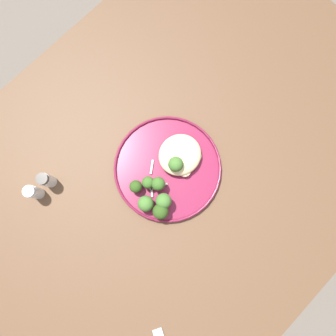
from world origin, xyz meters
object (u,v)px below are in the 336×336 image
Objects in this scene: seared_scallop_tiny_bay at (178,154)px; broccoli_floret_left_leaning at (176,164)px; salt_shaker at (34,192)px; pepper_shaker at (47,180)px; seared_scallop_half_hidden at (185,171)px; broccoli_floret_split_head at (164,201)px; broccoli_floret_rear_charred at (158,184)px; seared_scallop_tilted_round at (177,163)px; seared_scallop_large_seared at (170,146)px; broccoli_floret_small_sprig at (148,183)px; seared_scallop_on_noodles at (196,156)px; seared_scallop_front_small at (167,159)px; broccoli_floret_front_edge at (136,187)px; dinner_plate at (168,169)px; broccoli_floret_near_rim at (146,204)px; broccoli_floret_beside_noodles at (161,211)px.

broccoli_floret_left_leaning is at bearing -145.42° from seared_scallop_tiny_bay.
salt_shaker is 1.00× the size of pepper_shaker.
broccoli_floret_split_head is (-0.10, -0.02, 0.03)m from seared_scallop_half_hidden.
salt_shaker is at bearing 143.09° from seared_scallop_half_hidden.
broccoli_floret_left_leaning is 1.09× the size of broccoli_floret_rear_charred.
pepper_shaker is at bearing 142.76° from seared_scallop_tilted_round.
broccoli_floret_split_head is (-0.12, -0.09, 0.03)m from seared_scallop_large_seared.
broccoli_floret_left_leaning is (0.08, -0.02, 0.01)m from broccoli_floret_small_sprig.
broccoli_floret_rear_charred is (-0.09, -0.02, 0.03)m from seared_scallop_tiny_bay.
seared_scallop_on_noodles is 0.08m from seared_scallop_front_small.
broccoli_floret_front_edge is (-0.14, 0.02, 0.02)m from seared_scallop_tiny_bay.
seared_scallop_tilted_round is 0.48× the size of salt_shaker.
broccoli_floret_left_leaning reaches higher than dinner_plate.
seared_scallop_large_seared is at bearing 39.31° from dinner_plate.
broccoli_floret_near_rim is (-0.13, -0.02, -0.01)m from broccoli_floret_left_leaning.
seared_scallop_large_seared is at bearing 58.96° from broccoli_floret_left_leaning.
seared_scallop_tilted_round is at bearing 26.24° from broccoli_floret_beside_noodles.
broccoli_floret_left_leaning is 1.20× the size of broccoli_floret_near_rim.
seared_scallop_on_noodles is at bearing -19.14° from broccoli_floret_left_leaning.
broccoli_floret_small_sprig reaches higher than dinner_plate.
dinner_plate is 0.03m from seared_scallop_tilted_round.
dinner_plate is 0.06m from seared_scallop_large_seared.
salt_shaker reaches higher than broccoli_floret_front_edge.
seared_scallop_on_noodles is at bearing -15.45° from broccoli_floret_small_sprig.
broccoli_floret_left_leaning reaches higher than seared_scallop_half_hidden.
broccoli_floret_beside_noodles is at bearing -152.11° from broccoli_floret_split_head.
seared_scallop_large_seared is at bearing 85.73° from seared_scallop_tiny_bay.
seared_scallop_large_seared reaches higher than seared_scallop_on_noodles.
dinner_plate is at bearing -13.72° from broccoli_floret_front_edge.
broccoli_floret_near_rim reaches higher than seared_scallop_front_small.
broccoli_floret_beside_noodles is at bearing -141.95° from seared_scallop_front_small.
salt_shaker reaches higher than seared_scallop_large_seared.
seared_scallop_tilted_round is 0.96× the size of seared_scallop_half_hidden.
seared_scallop_large_seared is 1.05× the size of seared_scallop_half_hidden.
broccoli_floret_small_sprig is at bearing 164.55° from seared_scallop_on_noodles.
broccoli_floret_front_edge is at bearing 162.25° from seared_scallop_on_noodles.
seared_scallop_on_noodles is at bearing -7.69° from broccoli_floret_rear_charred.
broccoli_floret_near_rim is 0.29m from salt_shaker.
broccoli_floret_left_leaning is 0.37m from salt_shaker.
pepper_shaker reaches higher than seared_scallop_tilted_round.
salt_shaker is (-0.32, 0.24, 0.01)m from seared_scallop_half_hidden.
dinner_plate is 0.12m from broccoli_floret_near_rim.
seared_scallop_large_seared is 0.53× the size of salt_shaker.
seared_scallop_large_seared is at bearing 112.09° from seared_scallop_on_noodles.
seared_scallop_tiny_bay is 0.58× the size of broccoli_floret_beside_noodles.
broccoli_floret_front_edge is (-0.14, -0.02, 0.01)m from seared_scallop_large_seared.
broccoli_floret_split_head is at bearing -49.43° from salt_shaker.
broccoli_floret_near_rim is (-0.14, -0.02, 0.02)m from seared_scallop_tilted_round.
broccoli_floret_beside_noodles is 0.03m from broccoli_floret_split_head.
seared_scallop_tiny_bay is 0.51× the size of broccoli_floret_split_head.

